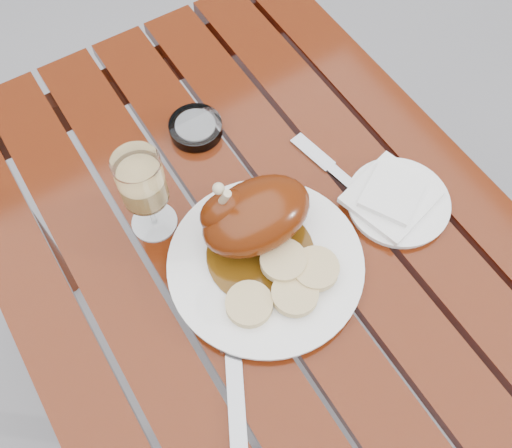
{
  "coord_description": "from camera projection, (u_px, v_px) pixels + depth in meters",
  "views": [
    {
      "loc": [
        -0.23,
        -0.3,
        1.58
      ],
      "look_at": [
        0.0,
        0.07,
        0.78
      ],
      "focal_mm": 40.0,
      "sensor_mm": 36.0,
      "label": 1
    }
  ],
  "objects": [
    {
      "name": "side_plate",
      "position": [
        398.0,
        202.0,
        0.95
      ],
      "size": [
        0.23,
        0.23,
        0.01
      ],
      "primitive_type": "cylinder",
      "rotation": [
        0.0,
        0.0,
        0.44
      ],
      "color": "white",
      "rests_on": "table"
    },
    {
      "name": "ground",
      "position": [
        269.0,
        378.0,
        1.56
      ],
      "size": [
        60.0,
        60.0,
        0.0
      ],
      "primitive_type": "plane",
      "color": "slate",
      "rests_on": "ground"
    },
    {
      "name": "napkin",
      "position": [
        391.0,
        197.0,
        0.94
      ],
      "size": [
        0.16,
        0.15,
        0.01
      ],
      "primitive_type": "cube",
      "rotation": [
        0.0,
        0.0,
        0.25
      ],
      "color": "white",
      "rests_on": "side_plate"
    },
    {
      "name": "table",
      "position": [
        272.0,
        337.0,
        1.23
      ],
      "size": [
        0.8,
        1.2,
        0.75
      ],
      "primitive_type": "cube",
      "color": "#5E240B",
      "rests_on": "ground"
    },
    {
      "name": "roast_duck",
      "position": [
        252.0,
        217.0,
        0.87
      ],
      "size": [
        0.19,
        0.18,
        0.13
      ],
      "color": "#502F09",
      "rests_on": "dinner_plate"
    },
    {
      "name": "wine_glass",
      "position": [
        146.0,
        195.0,
        0.86
      ],
      "size": [
        0.09,
        0.09,
        0.18
      ],
      "primitive_type": "cylinder",
      "rotation": [
        0.0,
        0.0,
        -0.26
      ],
      "color": "#E8BF69",
      "rests_on": "table"
    },
    {
      "name": "bread_dumplings",
      "position": [
        286.0,
        282.0,
        0.86
      ],
      "size": [
        0.19,
        0.12,
        0.03
      ],
      "color": "#CFBD7E",
      "rests_on": "dinner_plate"
    },
    {
      "name": "dinner_plate",
      "position": [
        266.0,
        264.0,
        0.9
      ],
      "size": [
        0.39,
        0.39,
        0.02
      ],
      "primitive_type": "cylinder",
      "rotation": [
        0.0,
        0.0,
        0.31
      ],
      "color": "white",
      "rests_on": "table"
    },
    {
      "name": "knife",
      "position": [
        349.0,
        184.0,
        0.98
      ],
      "size": [
        0.05,
        0.2,
        0.01
      ],
      "primitive_type": "cube",
      "rotation": [
        0.0,
        0.0,
        0.17
      ],
      "color": "gray",
      "rests_on": "table"
    },
    {
      "name": "ashtray",
      "position": [
        196.0,
        128.0,
        1.02
      ],
      "size": [
        0.1,
        0.1,
        0.02
      ],
      "primitive_type": "cylinder",
      "rotation": [
        0.0,
        0.0,
        0.09
      ],
      "color": "#B2B7BC",
      "rests_on": "table"
    },
    {
      "name": "fork",
      "position": [
        236.0,
        394.0,
        0.81
      ],
      "size": [
        0.11,
        0.19,
        0.01
      ],
      "primitive_type": "cube",
      "rotation": [
        0.0,
        0.0,
        -0.48
      ],
      "color": "gray",
      "rests_on": "table"
    }
  ]
}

